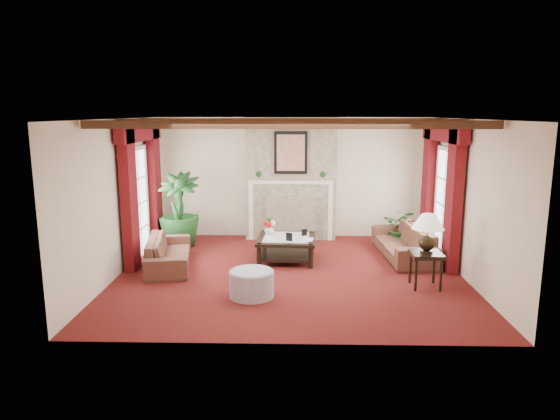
{
  "coord_description": "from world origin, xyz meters",
  "views": [
    {
      "loc": [
        0.04,
        -8.47,
        2.81
      ],
      "look_at": [
        -0.18,
        0.4,
        1.07
      ],
      "focal_mm": 32.0,
      "sensor_mm": 36.0,
      "label": 1
    }
  ],
  "objects_px": {
    "sofa_right": "(404,237)",
    "ottoman": "(252,284)",
    "sofa_left": "(169,247)",
    "side_table": "(425,270)",
    "potted_palm": "(179,226)",
    "coffee_table": "(286,249)"
  },
  "relations": [
    {
      "from": "ottoman",
      "to": "coffee_table",
      "type": "bearing_deg",
      "value": 75.25
    },
    {
      "from": "sofa_right",
      "to": "coffee_table",
      "type": "distance_m",
      "value": 2.33
    },
    {
      "from": "coffee_table",
      "to": "side_table",
      "type": "relative_size",
      "value": 1.88
    },
    {
      "from": "coffee_table",
      "to": "ottoman",
      "type": "height_order",
      "value": "coffee_table"
    },
    {
      "from": "potted_palm",
      "to": "coffee_table",
      "type": "bearing_deg",
      "value": -23.35
    },
    {
      "from": "sofa_right",
      "to": "side_table",
      "type": "height_order",
      "value": "sofa_right"
    },
    {
      "from": "potted_palm",
      "to": "coffee_table",
      "type": "distance_m",
      "value": 2.5
    },
    {
      "from": "sofa_right",
      "to": "coffee_table",
      "type": "xyz_separation_m",
      "value": [
        -2.31,
        -0.27,
        -0.18
      ]
    },
    {
      "from": "sofa_left",
      "to": "coffee_table",
      "type": "relative_size",
      "value": 1.78
    },
    {
      "from": "sofa_left",
      "to": "sofa_right",
      "type": "distance_m",
      "value": 4.53
    },
    {
      "from": "coffee_table",
      "to": "side_table",
      "type": "height_order",
      "value": "side_table"
    },
    {
      "from": "potted_palm",
      "to": "coffee_table",
      "type": "height_order",
      "value": "potted_palm"
    },
    {
      "from": "ottoman",
      "to": "sofa_left",
      "type": "bearing_deg",
      "value": 137.65
    },
    {
      "from": "potted_palm",
      "to": "side_table",
      "type": "bearing_deg",
      "value": -28.11
    },
    {
      "from": "sofa_left",
      "to": "ottoman",
      "type": "bearing_deg",
      "value": -142.35
    },
    {
      "from": "sofa_right",
      "to": "side_table",
      "type": "xyz_separation_m",
      "value": [
        -0.02,
        -1.72,
        -0.12
      ]
    },
    {
      "from": "coffee_table",
      "to": "ottoman",
      "type": "distance_m",
      "value": 2.02
    },
    {
      "from": "side_table",
      "to": "ottoman",
      "type": "bearing_deg",
      "value": -169.87
    },
    {
      "from": "sofa_right",
      "to": "side_table",
      "type": "relative_size",
      "value": 3.64
    },
    {
      "from": "sofa_right",
      "to": "ottoman",
      "type": "distance_m",
      "value": 3.6
    },
    {
      "from": "sofa_right",
      "to": "side_table",
      "type": "bearing_deg",
      "value": -4.5
    },
    {
      "from": "sofa_left",
      "to": "potted_palm",
      "type": "distance_m",
      "value": 1.44
    }
  ]
}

